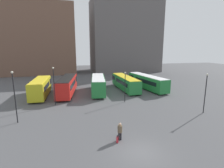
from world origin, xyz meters
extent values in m
plane|color=#4C4C4F|center=(0.00, 0.00, 0.00)|extent=(160.00, 160.00, 0.00)
cube|color=brown|center=(-17.08, 54.13, 11.68)|extent=(27.77, 14.43, 23.37)
cube|color=#5B5656|center=(15.76, 54.13, 13.38)|extent=(25.13, 15.52, 26.77)
cube|color=gold|center=(-10.98, 21.06, 1.74)|extent=(2.87, 9.69, 2.87)
cube|color=black|center=(-10.84, 25.00, 2.10)|extent=(2.63, 1.86, 1.09)
cube|color=black|center=(-11.01, 20.19, 2.10)|extent=(2.77, 6.24, 0.86)
cube|color=yellow|center=(-10.98, 21.06, 3.21)|extent=(2.66, 9.50, 0.08)
cylinder|color=black|center=(-10.87, 24.04, 0.55)|extent=(2.46, 1.18, 1.09)
cylinder|color=black|center=(-11.08, 18.08, 0.55)|extent=(2.46, 1.18, 1.09)
cube|color=red|center=(-6.18, 21.80, 1.76)|extent=(4.19, 11.73, 2.93)
cube|color=black|center=(-5.48, 26.46, 2.13)|extent=(2.84, 2.46, 1.11)
cube|color=black|center=(-6.33, 20.78, 2.13)|extent=(3.60, 7.65, 0.88)
cube|color=black|center=(-6.18, 21.80, 3.27)|extent=(3.95, 11.47, 0.08)
cylinder|color=black|center=(-5.65, 25.32, 0.54)|extent=(2.55, 1.42, 1.07)
cylinder|color=black|center=(-6.71, 18.28, 0.54)|extent=(2.55, 1.42, 1.07)
cube|color=#237A38|center=(-0.09, 21.60, 1.70)|extent=(4.10, 11.10, 2.83)
cube|color=black|center=(0.56, 26.00, 2.06)|extent=(2.84, 2.35, 1.07)
cube|color=black|center=(-0.24, 20.63, 2.06)|extent=(3.56, 7.24, 0.85)
cube|color=white|center=(-0.09, 21.60, 3.16)|extent=(3.87, 10.85, 0.08)
cylinder|color=black|center=(0.40, 24.92, 0.53)|extent=(2.56, 1.40, 1.06)
cylinder|color=black|center=(-0.59, 18.28, 0.53)|extent=(2.56, 1.40, 1.06)
cube|color=#237A38|center=(6.06, 22.79, 1.52)|extent=(2.80, 11.94, 2.53)
cube|color=black|center=(5.94, 27.67, 1.84)|extent=(2.61, 2.24, 0.96)
cube|color=black|center=(6.08, 21.73, 1.84)|extent=(2.73, 7.66, 0.76)
cube|color=yellow|center=(6.06, 22.79, 2.82)|extent=(2.59, 11.70, 0.08)
cylinder|color=black|center=(5.97, 26.48, 0.47)|extent=(2.44, 1.00, 0.94)
cylinder|color=black|center=(6.15, 19.11, 0.47)|extent=(2.44, 1.00, 0.94)
cube|color=#237A38|center=(10.98, 22.31, 1.58)|extent=(4.24, 12.64, 2.64)
cube|color=black|center=(10.26, 27.34, 1.91)|extent=(2.85, 2.61, 1.00)
cube|color=black|center=(11.13, 21.20, 1.91)|extent=(3.64, 8.22, 0.79)
cube|color=white|center=(10.98, 22.31, 2.94)|extent=(4.00, 12.36, 0.08)
cylinder|color=black|center=(10.43, 26.11, 0.46)|extent=(2.52, 1.26, 0.93)
cylinder|color=black|center=(11.52, 18.50, 0.46)|extent=(2.52, 1.26, 0.93)
cylinder|color=black|center=(-1.26, 2.45, 0.41)|extent=(0.20, 0.20, 0.81)
cylinder|color=black|center=(-1.09, 2.41, 0.41)|extent=(0.20, 0.20, 0.81)
cylinder|color=brown|center=(-1.17, 2.43, 1.17)|extent=(0.56, 0.56, 0.71)
sphere|color=tan|center=(-1.17, 2.43, 1.65)|extent=(0.26, 0.26, 0.26)
cube|color=#B7232D|center=(-1.53, 2.06, 0.28)|extent=(0.28, 0.38, 0.56)
cube|color=black|center=(-1.56, 1.95, 0.69)|extent=(0.11, 0.05, 0.25)
cylinder|color=black|center=(3.14, 14.08, 2.43)|extent=(0.12, 0.12, 4.87)
sphere|color=beige|center=(3.14, 14.08, 4.95)|extent=(0.28, 0.28, 0.28)
cylinder|color=black|center=(-8.05, 15.19, 2.92)|extent=(0.12, 0.12, 5.84)
sphere|color=beige|center=(-8.05, 15.19, 5.92)|extent=(0.28, 0.28, 0.28)
cylinder|color=black|center=(-12.04, 9.29, 3.04)|extent=(0.12, 0.12, 6.07)
sphere|color=beige|center=(-12.04, 9.29, 6.16)|extent=(0.28, 0.28, 0.28)
cylinder|color=black|center=(12.24, 6.70, 2.65)|extent=(0.12, 0.12, 5.30)
sphere|color=beige|center=(12.24, 6.70, 5.38)|extent=(0.28, 0.28, 0.28)
camera|label=1|loc=(-5.71, -12.64, 8.85)|focal=28.00mm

